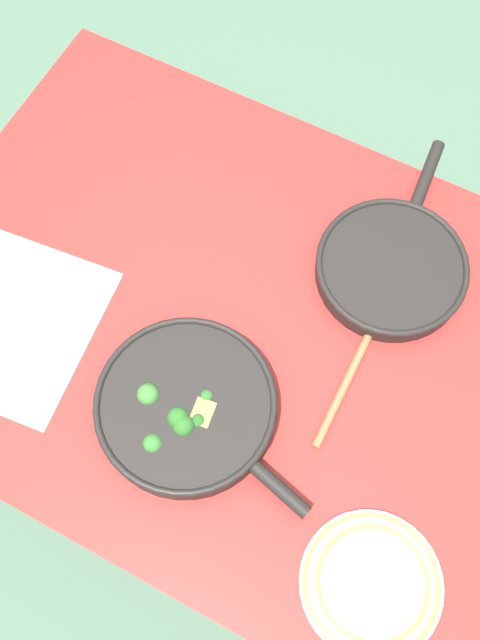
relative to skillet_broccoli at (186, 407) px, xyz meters
name	(u,v)px	position (x,y,z in m)	size (l,w,h in m)	color
ground_plane	(240,426)	(0.00, -0.18, -0.79)	(14.00, 14.00, 0.00)	#51755B
dining_table_red	(240,341)	(0.00, -0.18, -0.11)	(1.23, 0.90, 0.76)	#B72D28
skillet_broccoli	(186,407)	(0.00, 0.00, 0.00)	(0.41, 0.30, 0.06)	black
skillet_eggs	(392,267)	(-0.20, -0.40, -0.01)	(0.27, 0.43, 0.04)	black
wooden_spoon	(367,339)	(-0.22, -0.26, -0.02)	(0.04, 0.34, 0.02)	#996B42
dinner_plate_stack	(372,584)	(-0.38, 0.11, -0.02)	(0.22, 0.22, 0.03)	white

